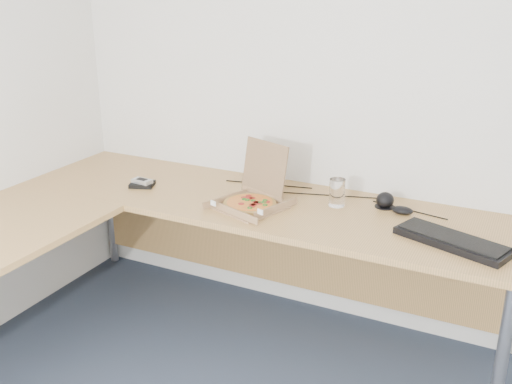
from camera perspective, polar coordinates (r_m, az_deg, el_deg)
The scene contains 10 objects.
room_shell at distance 1.36m, azimuth -6.89°, elevation -2.52°, with size 3.50×3.50×2.50m, color silver, non-canonical shape.
desk at distance 2.75m, azimuth -9.89°, elevation -3.13°, with size 2.50×2.20×0.73m.
pizza_box at distance 2.82m, azimuth -0.44°, elevation -0.80°, with size 0.28×0.33×0.28m.
drinking_glass at distance 2.85m, azimuth 7.82°, elevation -0.05°, with size 0.08×0.08×0.13m, color white.
keyboard at distance 2.57m, azimuth 18.41°, elevation -4.51°, with size 0.47×0.17×0.03m, color black.
mouse at distance 2.82m, azimuth 13.92°, elevation -1.72°, with size 0.10×0.07×0.04m, color black.
wallet at distance 3.16m, azimuth -10.91°, elevation 0.74°, with size 0.12×0.10×0.02m, color black.
phone at distance 3.15m, azimuth -10.93°, elevation 1.04°, with size 0.10×0.06×0.02m, color #B2B5BA.
dome_speaker at distance 2.88m, azimuth 12.34°, elevation -0.68°, with size 0.09×0.09×0.08m, color black.
cable_bundle at distance 3.00m, azimuth 6.74°, elevation -0.29°, with size 0.56×0.04×0.01m, color black, non-canonical shape.
Camera 1 is at (0.70, -1.05, 1.77)m, focal length 41.50 mm.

